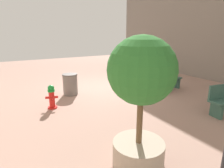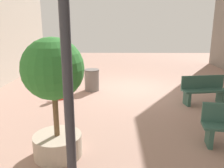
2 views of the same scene
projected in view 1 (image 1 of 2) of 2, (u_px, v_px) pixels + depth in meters
The scene contains 5 objects.
ground_plane at pixel (104, 87), 8.77m from camera, with size 23.40×23.40×0.00m, color #9E7A6B.
fire_hydrant at pixel (52, 97), 6.20m from camera, with size 0.41×0.38×0.81m.
bench_near at pixel (167, 79), 8.24m from camera, with size 1.55×0.66×0.95m.
planter_tree at pixel (141, 89), 3.25m from camera, with size 1.20×1.20×2.43m.
trash_bin at pixel (70, 84), 7.62m from camera, with size 0.61×0.61×0.86m.
Camera 1 is at (3.92, 7.46, 2.44)m, focal length 29.92 mm.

